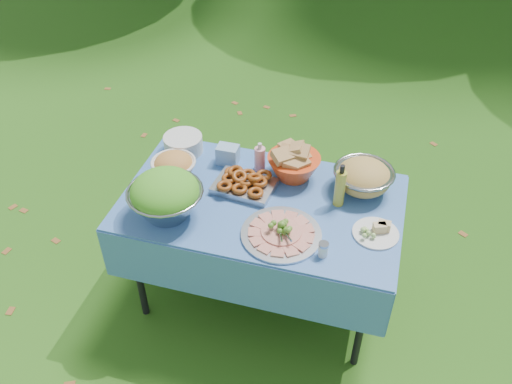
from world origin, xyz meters
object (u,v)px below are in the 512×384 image
plate_stack (183,144)px  oil_bottle (340,185)px  pasta_bowl_steel (364,177)px  picnic_table (261,251)px  charcuterie_platter (281,228)px  bread_bowl (294,162)px  salad_bowl (165,196)px

plate_stack → oil_bottle: oil_bottle is taller
plate_stack → pasta_bowl_steel: bearing=-3.6°
picnic_table → charcuterie_platter: 0.51m
picnic_table → bread_bowl: 0.55m
charcuterie_platter → bread_bowl: bearing=95.7°
bread_bowl → pasta_bowl_steel: size_ratio=0.92×
salad_bowl → plate_stack: (-0.13, 0.54, -0.07)m
bread_bowl → charcuterie_platter: size_ratio=0.73×
salad_bowl → oil_bottle: oil_bottle is taller
picnic_table → oil_bottle: oil_bottle is taller
salad_bowl → oil_bottle: bearing=21.0°
plate_stack → oil_bottle: 0.98m
plate_stack → bread_bowl: 0.68m
charcuterie_platter → oil_bottle: bearing=53.2°
bread_bowl → oil_bottle: oil_bottle is taller
plate_stack → charcuterie_platter: (0.72, -0.53, -0.01)m
plate_stack → pasta_bowl_steel: 1.06m
picnic_table → salad_bowl: (-0.43, -0.23, 0.50)m
bread_bowl → picnic_table: bearing=-114.5°
plate_stack → oil_bottle: size_ratio=0.90×
picnic_table → bread_bowl: (0.11, 0.25, 0.48)m
bread_bowl → charcuterie_platter: bearing=-84.3°
picnic_table → oil_bottle: size_ratio=5.83×
plate_stack → oil_bottle: bearing=-13.1°
charcuterie_platter → oil_bottle: (0.23, 0.31, 0.08)m
picnic_table → salad_bowl: salad_bowl is taller
bread_bowl → pasta_bowl_steel: 0.38m
salad_bowl → plate_stack: bearing=103.1°
picnic_table → plate_stack: bearing=151.2°
plate_stack → charcuterie_platter: bearing=-36.3°
salad_bowl → plate_stack: salad_bowl is taller
bread_bowl → charcuterie_platter: 0.48m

